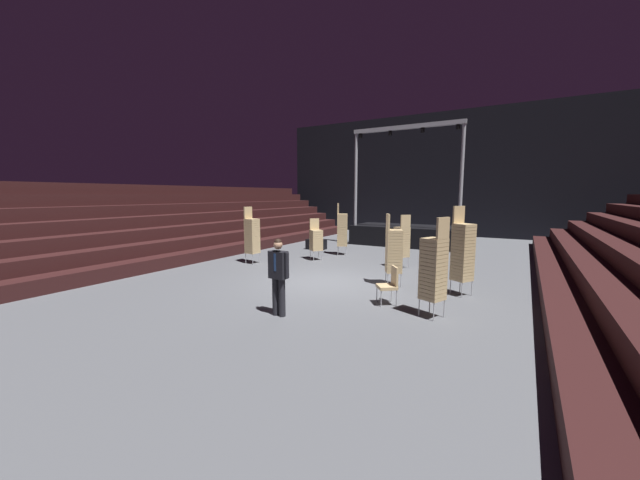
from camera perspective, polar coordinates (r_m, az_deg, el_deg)
ground_plane at (r=10.98m, az=0.63°, el=-7.03°), size 22.00×30.00×0.10m
arena_end_wall at (r=24.83m, az=18.37°, el=10.08°), size 22.00×0.30×8.00m
bleacher_bank_left at (r=17.09m, az=-22.75°, el=3.11°), size 5.25×24.00×3.15m
stage_riser at (r=19.25m, az=14.30°, el=1.09°), size 5.82×2.69×6.06m
man_with_tie at (r=7.78m, az=-6.83°, el=-5.30°), size 0.57×0.24×1.74m
chair_stack_front_left at (r=10.49m, az=11.93°, el=-1.63°), size 0.60×0.60×2.14m
chair_stack_front_right at (r=15.62m, az=3.64°, el=1.77°), size 0.58×0.58×2.31m
chair_stack_mid_left at (r=13.20m, az=13.21°, el=-0.20°), size 0.62×0.62×1.96m
chair_stack_mid_right at (r=8.01m, az=18.05°, el=-4.33°), size 0.58×0.58×2.22m
chair_stack_mid_centre at (r=14.39m, az=-0.65°, el=0.12°), size 0.62×0.62×1.71m
chair_stack_rear_left at (r=13.90m, az=-11.04°, el=0.77°), size 0.47×0.47×2.22m
chair_stack_rear_right at (r=10.04m, az=22.26°, el=-1.70°), size 0.60×0.60×2.39m
equipment_road_case at (r=17.27m, az=-0.62°, el=-0.70°), size 0.90×0.60×0.50m
loose_chair_near_man at (r=8.80m, az=11.29°, el=-6.91°), size 0.62×0.62×0.95m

